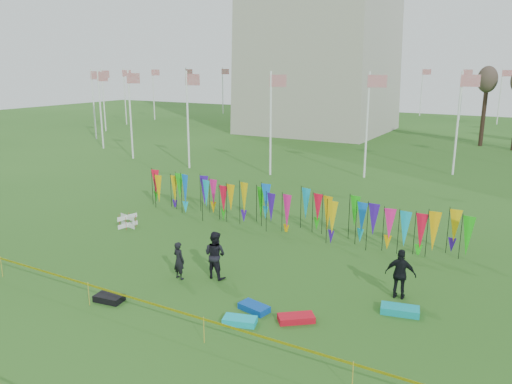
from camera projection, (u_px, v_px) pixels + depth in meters
The scene contains 13 objects.
ground at pixel (165, 298), 18.62m from camera, with size 160.00×160.00×0.00m, color #224D15.
flagpole_ring at pixel (319, 100), 64.75m from camera, with size 57.40×56.16×8.00m.
banner_row at pixel (284, 206), 25.99m from camera, with size 18.64×0.64×2.21m.
caution_tape_near at pixel (125, 297), 17.02m from camera, with size 26.00×0.02×0.90m.
box_kite at pixel (128, 221), 26.69m from camera, with size 0.63×0.63×0.70m.
person_left at pixel (179, 260), 20.17m from camera, with size 0.57×0.42×1.57m, color black.
person_mid at pixel (215, 255), 20.22m from camera, with size 0.96×0.59×1.98m, color black.
person_right at pixel (401, 274), 18.43m from camera, with size 1.12×0.64×1.92m, color black.
kite_bag_turquoise at pixel (240, 321), 16.78m from camera, with size 1.11×0.56×0.22m, color #0DBDCF.
kite_bag_blue at pixel (254, 308), 17.67m from camera, with size 1.09×0.57×0.23m, color #0A46AD.
kite_bag_red at pixel (296, 318), 16.93m from camera, with size 1.22×0.56×0.22m, color red.
kite_bag_black at pixel (109, 298), 18.38m from camera, with size 1.04×0.60×0.24m, color black.
kite_bag_teal at pixel (400, 310), 17.47m from camera, with size 1.31×0.63×0.25m, color #0CA0A8.
Camera 1 is at (11.39, -13.14, 8.47)m, focal length 35.00 mm.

